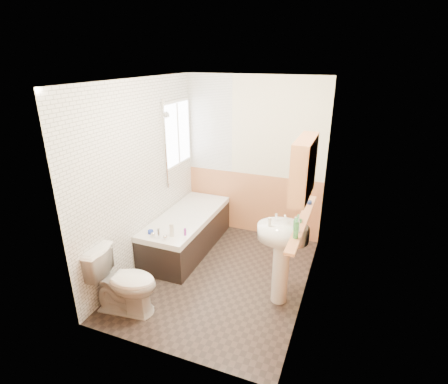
{
  "coord_description": "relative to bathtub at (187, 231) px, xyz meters",
  "views": [
    {
      "loc": [
        1.48,
        -3.64,
        2.75
      ],
      "look_at": [
        0.0,
        0.15,
        1.15
      ],
      "focal_mm": 28.0,
      "sensor_mm": 36.0,
      "label": 1
    }
  ],
  "objects": [
    {
      "name": "floor",
      "position": [
        0.73,
        -0.5,
        -0.29
      ],
      "size": [
        2.8,
        2.8,
        0.0
      ],
      "primitive_type": "plane",
      "color": "#2B221E",
      "rests_on": "ground"
    },
    {
      "name": "ceiling",
      "position": [
        0.73,
        -0.5,
        2.21
      ],
      "size": [
        2.8,
        2.8,
        0.0
      ],
      "primitive_type": "plane",
      "rotation": [
        3.14,
        0.0,
        0.0
      ],
      "color": "white",
      "rests_on": "ground"
    },
    {
      "name": "wall_back",
      "position": [
        0.73,
        0.91,
        0.96
      ],
      "size": [
        2.2,
        0.02,
        2.5
      ],
      "primitive_type": "cube",
      "color": "#EDE6C4",
      "rests_on": "ground"
    },
    {
      "name": "wall_front",
      "position": [
        0.73,
        -1.91,
        0.96
      ],
      "size": [
        2.2,
        0.02,
        2.5
      ],
      "primitive_type": "cube",
      "color": "#EDE6C4",
      "rests_on": "ground"
    },
    {
      "name": "wall_left",
      "position": [
        -0.38,
        -0.5,
        0.96
      ],
      "size": [
        0.02,
        2.8,
        2.5
      ],
      "primitive_type": "cube",
      "color": "#EDE6C4",
      "rests_on": "ground"
    },
    {
      "name": "wall_right",
      "position": [
        1.84,
        -0.5,
        0.96
      ],
      "size": [
        0.02,
        2.8,
        2.5
      ],
      "primitive_type": "cube",
      "color": "#EDE6C4",
      "rests_on": "ground"
    },
    {
      "name": "wainscot_right",
      "position": [
        1.82,
        -0.5,
        0.21
      ],
      "size": [
        0.01,
        2.8,
        1.0
      ],
      "primitive_type": "cube",
      "color": "tan",
      "rests_on": "wall_right"
    },
    {
      "name": "wainscot_front",
      "position": [
        0.73,
        -1.88,
        0.21
      ],
      "size": [
        2.2,
        0.01,
        1.0
      ],
      "primitive_type": "cube",
      "color": "tan",
      "rests_on": "wall_front"
    },
    {
      "name": "wainscot_back",
      "position": [
        0.73,
        0.89,
        0.21
      ],
      "size": [
        2.2,
        0.01,
        1.0
      ],
      "primitive_type": "cube",
      "color": "tan",
      "rests_on": "wall_back"
    },
    {
      "name": "tile_cladding_left",
      "position": [
        -0.36,
        -0.5,
        0.96
      ],
      "size": [
        0.01,
        2.8,
        2.5
      ],
      "primitive_type": "cube",
      "color": "white",
      "rests_on": "wall_left"
    },
    {
      "name": "tile_return_back",
      "position": [
        0.0,
        0.89,
        1.46
      ],
      "size": [
        0.75,
        0.01,
        1.5
      ],
      "primitive_type": "cube",
      "color": "white",
      "rests_on": "wall_back"
    },
    {
      "name": "window",
      "position": [
        -0.33,
        0.45,
        1.36
      ],
      "size": [
        0.03,
        0.79,
        0.99
      ],
      "color": "white",
      "rests_on": "wall_left"
    },
    {
      "name": "bathtub",
      "position": [
        0.0,
        0.0,
        0.0
      ],
      "size": [
        0.7,
        1.73,
        0.7
      ],
      "color": "black",
      "rests_on": "floor"
    },
    {
      "name": "shower_riser",
      "position": [
        -0.31,
        0.06,
        1.37
      ],
      "size": [
        0.11,
        0.09,
        1.29
      ],
      "color": "silver",
      "rests_on": "wall_left"
    },
    {
      "name": "toilet",
      "position": [
        -0.03,
        -1.5,
        0.09
      ],
      "size": [
        0.83,
        0.53,
        0.76
      ],
      "primitive_type": "imported",
      "rotation": [
        0.0,
        0.0,
        1.7
      ],
      "color": "white",
      "rests_on": "floor"
    },
    {
      "name": "sink",
      "position": [
        1.57,
        -0.69,
        0.42
      ],
      "size": [
        0.58,
        0.47,
        1.11
      ],
      "rotation": [
        0.0,
        0.0,
        0.25
      ],
      "color": "white",
      "rests_on": "floor"
    },
    {
      "name": "pine_shelf",
      "position": [
        1.77,
        -0.68,
        0.8
      ],
      "size": [
        0.1,
        1.46,
        0.03
      ],
      "primitive_type": "cube",
      "color": "tan",
      "rests_on": "wall_right"
    },
    {
      "name": "medicine_cabinet",
      "position": [
        1.74,
        -0.76,
        1.41
      ],
      "size": [
        0.17,
        0.68,
        0.61
      ],
      "color": "tan",
      "rests_on": "wall_right"
    },
    {
      "name": "foam_can",
      "position": [
        1.77,
        -1.11,
        0.89
      ],
      "size": [
        0.07,
        0.07,
        0.16
      ],
      "primitive_type": "cylinder",
      "rotation": [
        0.0,
        0.0,
        0.41
      ],
      "color": "#388447",
      "rests_on": "pine_shelf"
    },
    {
      "name": "green_bottle",
      "position": [
        1.77,
        -0.97,
        0.91
      ],
      "size": [
        0.04,
        0.04,
        0.2
      ],
      "primitive_type": "cone",
      "rotation": [
        0.0,
        0.0,
        -0.07
      ],
      "color": "silver",
      "rests_on": "pine_shelf"
    },
    {
      "name": "black_jar",
      "position": [
        1.77,
        -0.22,
        0.83
      ],
      "size": [
        0.08,
        0.08,
        0.04
      ],
      "primitive_type": "cylinder",
      "rotation": [
        0.0,
        0.0,
        -0.4
      ],
      "color": "navy",
      "rests_on": "pine_shelf"
    },
    {
      "name": "soap_bottle",
      "position": [
        1.73,
        -0.74,
        0.74
      ],
      "size": [
        0.1,
        0.19,
        0.08
      ],
      "primitive_type": "imported",
      "rotation": [
        0.0,
        0.0,
        0.08
      ],
      "color": "#388447",
      "rests_on": "sink"
    },
    {
      "name": "clear_bottle",
      "position": [
        1.42,
        -0.74,
        0.75
      ],
      "size": [
        0.05,
        0.05,
        0.1
      ],
      "primitive_type": "cylinder",
      "rotation": [
        0.0,
        0.0,
        -0.4
      ],
      "color": "silver",
      "rests_on": "sink"
    },
    {
      "name": "blue_gel",
      "position": [
        0.13,
        -0.66,
        0.36
      ],
      "size": [
        0.06,
        0.05,
        0.18
      ],
      "primitive_type": "cube",
      "rotation": [
        0.0,
        0.0,
        0.34
      ],
      "color": "silver",
      "rests_on": "bathtub"
    },
    {
      "name": "cream_jar",
      "position": [
        -0.17,
        -0.69,
        0.29
      ],
      "size": [
        0.08,
        0.08,
        0.05
      ],
      "primitive_type": "cylinder",
      "rotation": [
        0.0,
        0.0,
        -0.07
      ],
      "color": "#19339E",
      "rests_on": "bathtub"
    },
    {
      "name": "orange_bottle",
      "position": [
        0.27,
        -0.57,
        0.32
      ],
      "size": [
        0.03,
        0.03,
        0.1
      ],
      "primitive_type": "cylinder",
      "rotation": [
        0.0,
        0.0,
        0.03
      ],
      "color": "purple",
      "rests_on": "bathtub"
    }
  ]
}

